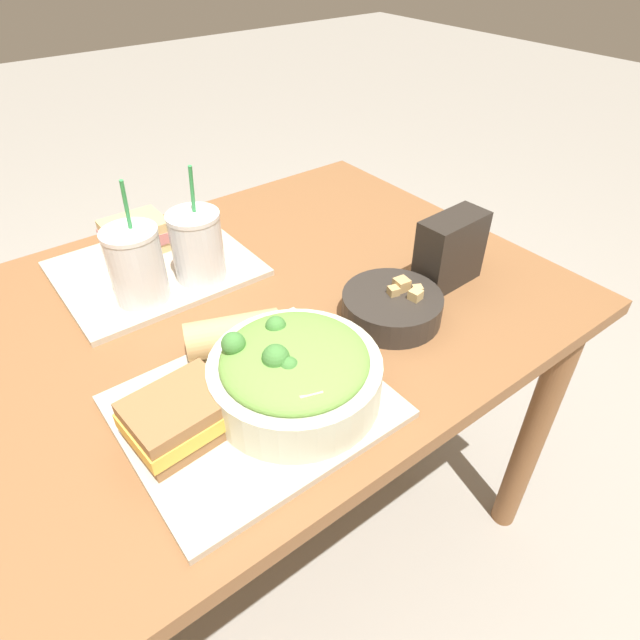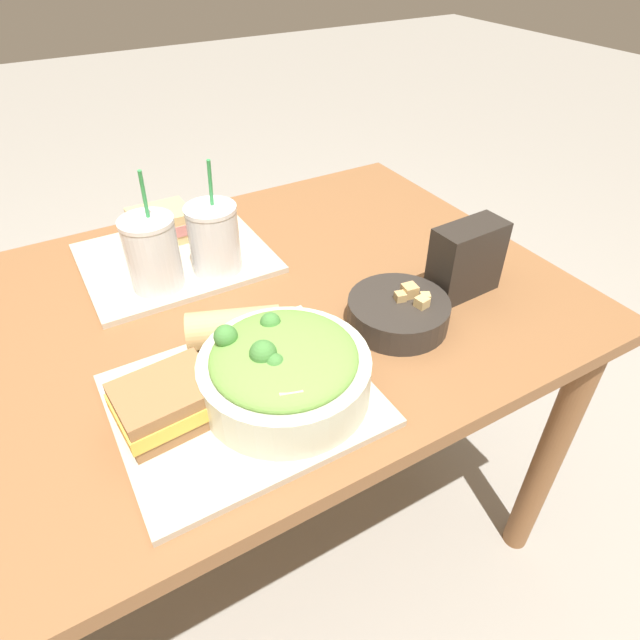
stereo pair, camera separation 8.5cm
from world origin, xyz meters
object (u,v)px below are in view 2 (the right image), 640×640
Objects in this scene: salad_bowl at (284,369)px; drink_cup_red at (214,240)px; drink_cup_dark at (153,255)px; chip_bag at (466,260)px; baguette_near at (236,327)px; soup_bowl at (398,311)px; sandwich_far at (161,225)px; sandwich_near at (168,403)px.

drink_cup_red is at bearing 83.78° from salad_bowl.
drink_cup_dark is at bearing 180.00° from drink_cup_red.
chip_bag is at bearing 11.28° from salad_bowl.
baguette_near is (-0.02, 0.14, -0.02)m from salad_bowl.
baguette_near is 0.24m from drink_cup_dark.
drink_cup_red is (0.12, 0.00, -0.00)m from drink_cup_dark.
soup_bowl is 0.46m from drink_cup_dark.
salad_bowl is 0.55m from sandwich_far.
soup_bowl is 0.28m from baguette_near.
soup_bowl is at bearing -175.37° from chip_bag.
salad_bowl is 0.17m from sandwich_near.
baguette_near is at bearing -90.03° from sandwich_far.
chip_bag reaches higher than salad_bowl.
soup_bowl is 0.55m from sandwich_far.
sandwich_near is at bearing -178.01° from chip_bag.
sandwich_near is 0.58m from chip_bag.
drink_cup_red is 0.48m from chip_bag.
soup_bowl is 1.40× the size of sandwich_far.
drink_cup_dark is (-0.06, 0.23, 0.03)m from baguette_near.
salad_bowl is 1.41× the size of soup_bowl.
salad_bowl is at bearing -96.22° from drink_cup_red.
salad_bowl is 1.78× the size of chip_bag.
salad_bowl is 0.15m from baguette_near.
sandwich_far is at bearing 70.39° from drink_cup_dark.
drink_cup_dark is at bearing 71.16° from sandwich_near.
baguette_near is 0.73× the size of drink_cup_red.
drink_cup_dark is 1.02× the size of drink_cup_red.
sandwich_far reaches higher than baguette_near.
sandwich_near is 1.05× the size of chip_bag.
drink_cup_red is at bearing 139.91° from chip_bag.
sandwich_near is (-0.42, -0.03, 0.02)m from soup_bowl.
baguette_near is 0.44m from chip_bag.
salad_bowl is 1.70× the size of sandwich_near.
drink_cup_red reaches higher than sandwich_far.
drink_cup_dark is 1.64× the size of chip_bag.
salad_bowl reaches higher than sandwich_near.
soup_bowl is at bearing -1.21° from sandwich_near.
sandwich_near is 0.66× the size of drink_cup_red.
soup_bowl is 0.17m from chip_bag.
sandwich_far is (-0.02, 0.55, -0.02)m from salad_bowl.
drink_cup_dark is (-0.08, 0.37, 0.02)m from salad_bowl.
soup_bowl is 0.79× the size of drink_cup_red.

